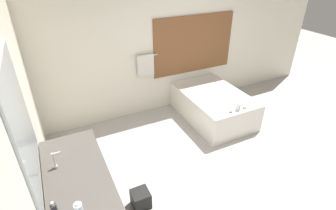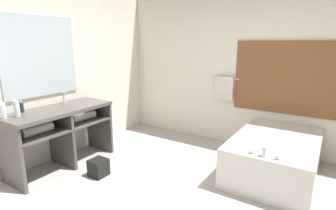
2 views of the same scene
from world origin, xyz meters
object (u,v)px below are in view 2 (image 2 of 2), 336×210
Objects in this scene: water_bottle_1 at (17,109)px; water_bottle_2 at (3,111)px; soap_dispenser at (22,107)px; waste_bin at (99,168)px; bathtub at (275,155)px.

water_bottle_1 reaches higher than water_bottle_2.
soap_dispenser is 0.68× the size of waste_bin.
bathtub is 3.41m from soap_dispenser.
water_bottle_1 is 1.40× the size of soap_dispenser.
water_bottle_1 is at bearing 64.32° from water_bottle_2.
waste_bin is (0.76, 0.73, -0.84)m from water_bottle_2.
water_bottle_2 is at bearing -136.47° from waste_bin.
waste_bin is at bearing 43.53° from water_bottle_2.
water_bottle_1 reaches higher than soap_dispenser.
water_bottle_1 is at bearing -144.37° from bathtub.
soap_dispenser is at bearing -148.27° from bathtub.
bathtub is at bearing 31.73° from soap_dispenser.
water_bottle_2 is at bearing -143.21° from bathtub.
bathtub is at bearing 35.63° from water_bottle_1.
soap_dispenser is 1.28m from waste_bin.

